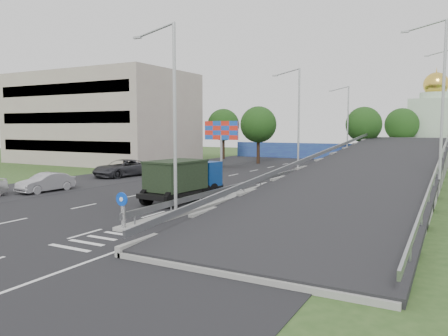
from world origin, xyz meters
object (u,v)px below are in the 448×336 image
Objects in this scene: lamp_post_far at (346,120)px; parked_car_c at (122,168)px; parked_car_b at (46,182)px; dump_truck at (184,178)px; lamp_post_near at (172,109)px; lamp_post_mid at (297,117)px; church at (434,124)px; sign_bollard at (123,210)px; billboard at (221,133)px.

lamp_post_far reaches higher than parked_car_c.
lamp_post_far reaches higher than parked_car_b.
parked_car_c is at bearing 103.37° from parked_car_b.
lamp_post_far is 1.57× the size of dump_truck.
parked_car_c reaches higher than parked_car_b.
dump_truck is (-2.29, 4.49, -4.29)m from lamp_post_near.
lamp_post_near reaches higher than parked_car_c.
lamp_post_mid is 1.66× the size of parked_car_c.
parked_car_b is (-13.77, 3.11, -5.09)m from lamp_post_near.
lamp_post_mid is 20.00m from lamp_post_far.
church is (9.89, 14.00, -0.50)m from lamp_post_far.
church is at bearing 73.78° from lamp_post_mid.
lamp_post_near is 20.00m from lamp_post_mid.
lamp_post_near is 0.73× the size of church.
sign_bollard is 0.30× the size of billboard.
sign_bollard is 0.38× the size of parked_car_b.
dump_truck is (-2.29, -35.51, -4.29)m from lamp_post_far.
billboard is (-19.00, -32.00, -1.12)m from church.
church reaches higher than lamp_post_near.
lamp_post_near is at bearing -9.19° from parked_car_b.
billboard reaches higher than parked_car_c.
sign_bollard is 44.08m from lamp_post_far.
lamp_post_far is 35.84m from dump_truck.
dump_truck reaches higher than parked_car_b.
sign_bollard is at bearing -90.26° from lamp_post_mid.
dump_truck is at bearing -103.83° from church.
sign_bollard is at bearing -91.64° from lamp_post_near.
dump_truck reaches higher than sign_bollard.
church is 3.18× the size of parked_car_b.
billboard is at bearing 109.21° from sign_bollard.
church reaches higher than dump_truck.
church is at bearing 65.72° from parked_car_c.
sign_bollard is 0.17× the size of lamp_post_mid.
dump_truck is 1.47× the size of parked_car_b.
dump_truck is 11.58m from parked_car_b.
lamp_post_near is 1.57× the size of dump_truck.
lamp_post_far is at bearing -125.24° from church.
sign_bollard is at bearing -70.36° from dump_truck.
billboard reaches higher than sign_bollard.
dump_truck is at bearing -98.41° from lamp_post_mid.
parked_car_c is (-1.82, 10.49, 0.13)m from parked_car_b.
lamp_post_near is 21.27m from parked_car_c.
lamp_post_near and lamp_post_mid have the same top height.
sign_bollard is at bearing -99.81° from church.
dump_truck is (6.82, -17.51, -2.66)m from billboard.
lamp_post_near is 40.00m from lamp_post_far.
parked_car_b is at bearing -114.93° from church.
church is 56.31m from parked_car_b.
billboard reaches higher than dump_truck.
sign_bollard is 23.30m from parked_car_c.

